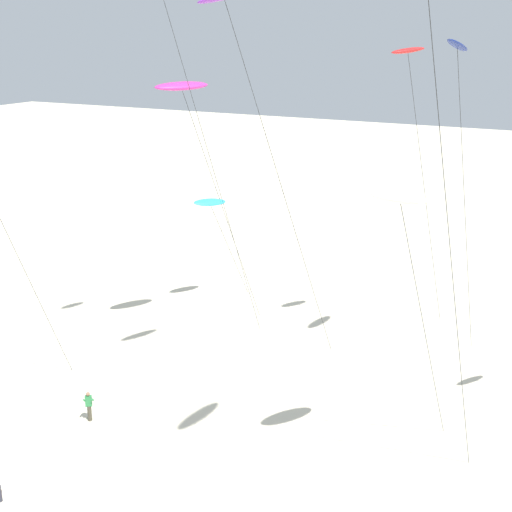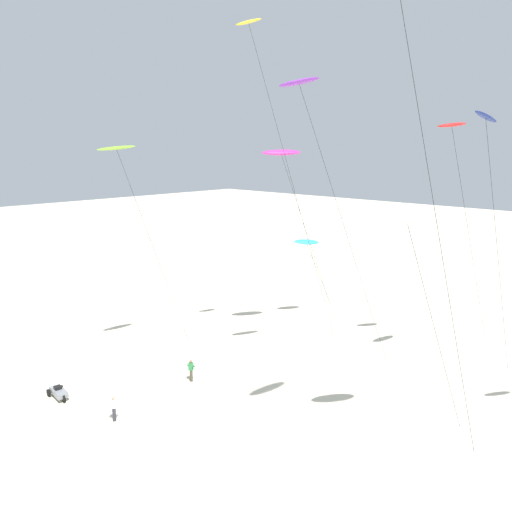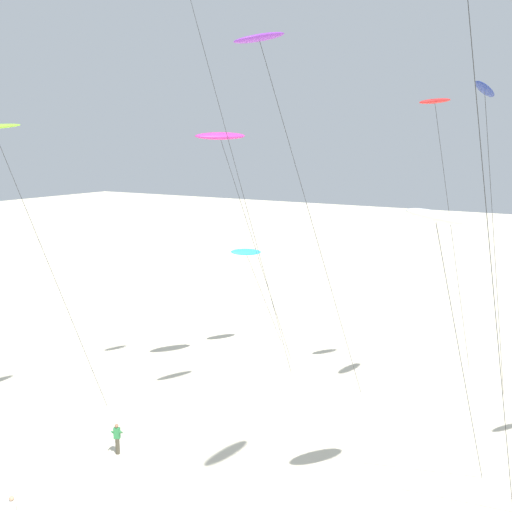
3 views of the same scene
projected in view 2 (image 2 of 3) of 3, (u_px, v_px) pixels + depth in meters
The scene contains 12 objects.
ground_plane at pixel (154, 427), 30.71m from camera, with size 260.00×260.00×0.00m, color beige.
kite_yellow at pixel (252, 33), 35.77m from camera, with size 3.38×9.34×26.01m.
kite_magenta at pixel (282, 153), 40.72m from camera, with size 3.35×7.93×16.82m.
kite_purple at pixel (300, 86), 32.26m from camera, with size 3.76×9.96×21.50m.
kite_navy at pixel (486, 120), 32.34m from camera, with size 2.15×6.62×19.25m.
kite_white at pixel (408, 220), 25.35m from camera, with size 2.89×7.00×13.84m.
kite_cyan at pixel (307, 242), 48.36m from camera, with size 2.14×4.91×8.31m.
kite_red at pixel (452, 128), 36.14m from camera, with size 2.95×7.41×18.71m.
kite_lime at pixel (117, 150), 36.56m from camera, with size 2.26×6.67×17.11m.
kite_flyer_nearest at pixel (191, 370), 36.59m from camera, with size 0.72×0.71×1.67m.
kite_flyer_middle at pixel (114, 408), 31.25m from camera, with size 0.73×0.73×1.67m.
beach_buggy at pixel (59, 392), 34.24m from camera, with size 2.09×1.07×0.82m.
Camera 2 is at (23.67, -15.86, 16.81)m, focal length 35.04 mm.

